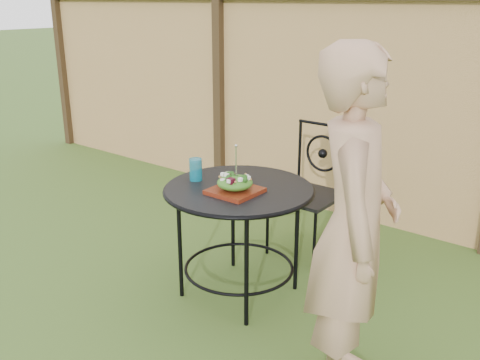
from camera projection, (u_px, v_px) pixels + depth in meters
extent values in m
plane|color=#2E4817|center=(153.00, 320.00, 3.17)|extent=(60.00, 60.00, 0.00)
cube|color=tan|center=(340.00, 112.00, 4.51)|extent=(8.00, 0.05, 1.80)
cube|color=black|center=(63.00, 70.00, 6.75)|extent=(0.09, 0.09, 1.90)
cube|color=black|center=(219.00, 91.00, 5.22)|extent=(0.09, 0.09, 1.90)
cylinder|color=black|center=(239.00, 189.00, 3.24)|extent=(0.90, 0.90, 0.02)
torus|color=black|center=(239.00, 189.00, 3.25)|extent=(0.92, 0.92, 0.02)
torus|color=black|center=(239.00, 267.00, 3.42)|extent=(0.70, 0.70, 0.02)
cylinder|color=black|center=(297.00, 240.00, 3.40)|extent=(0.03, 0.03, 0.71)
cylinder|color=black|center=(233.00, 220.00, 3.71)|extent=(0.03, 0.03, 0.71)
cylinder|color=black|center=(180.00, 246.00, 3.32)|extent=(0.03, 0.03, 0.71)
cylinder|color=black|center=(246.00, 271.00, 3.01)|extent=(0.03, 0.03, 0.71)
cube|color=black|center=(306.00, 195.00, 3.89)|extent=(0.46, 0.46, 0.03)
cylinder|color=black|center=(324.00, 124.00, 3.89)|extent=(0.42, 0.02, 0.02)
torus|color=black|center=(323.00, 154.00, 3.96)|extent=(0.28, 0.02, 0.28)
cylinder|color=black|center=(267.00, 226.00, 3.93)|extent=(0.02, 0.02, 0.44)
cylinder|color=black|center=(314.00, 241.00, 3.70)|extent=(0.02, 0.02, 0.44)
cylinder|color=black|center=(297.00, 210.00, 4.23)|extent=(0.02, 0.02, 0.44)
cylinder|color=black|center=(342.00, 223.00, 3.99)|extent=(0.02, 0.02, 0.44)
cylinder|color=black|center=(300.00, 152.00, 4.08)|extent=(0.02, 0.02, 0.50)
cylinder|color=black|center=(347.00, 161.00, 3.85)|extent=(0.02, 0.02, 0.50)
imported|color=tan|center=(353.00, 229.00, 2.40)|extent=(0.62, 0.72, 1.66)
cube|color=#4A0F0A|center=(235.00, 191.00, 3.14)|extent=(0.27, 0.27, 0.02)
ellipsoid|color=#235614|center=(235.00, 183.00, 3.13)|extent=(0.21, 0.21, 0.08)
cylinder|color=silver|center=(236.00, 162.00, 3.08)|extent=(0.01, 0.01, 0.18)
cylinder|color=#0B6B84|center=(196.00, 169.00, 3.35)|extent=(0.08, 0.08, 0.14)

